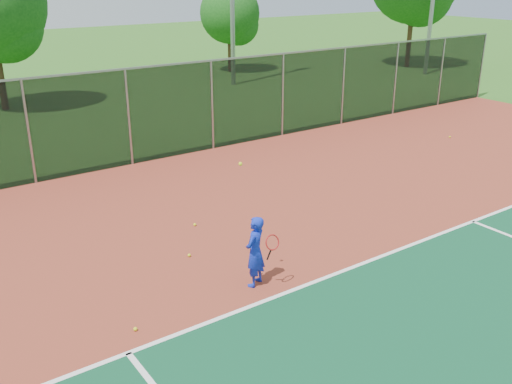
{
  "coord_description": "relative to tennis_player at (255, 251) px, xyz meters",
  "views": [
    {
      "loc": [
        -9.67,
        -4.39,
        5.75
      ],
      "look_at": [
        -3.09,
        5.0,
        1.3
      ],
      "focal_mm": 40.0,
      "sensor_mm": 36.0,
      "label": 1
    }
  ],
  "objects": [
    {
      "name": "court_apron",
      "position": [
        4.08,
        -1.61,
        -0.73
      ],
      "size": [
        30.0,
        20.0,
        0.02
      ],
      "primitive_type": "cube",
      "color": "maroon",
      "rests_on": "ground"
    },
    {
      "name": "fence_back",
      "position": [
        4.08,
        8.39,
        0.82
      ],
      "size": [
        30.0,
        0.06,
        3.03
      ],
      "color": "black",
      "rests_on": "court_apron"
    },
    {
      "name": "tennis_player",
      "position": [
        0.0,
        0.0,
        0.0
      ],
      "size": [
        0.62,
        0.69,
        2.54
      ],
      "color": "#1327BA",
      "rests_on": "court_apron"
    },
    {
      "name": "practice_ball_0",
      "position": [
        11.92,
        4.53,
        -0.69
      ],
      "size": [
        0.07,
        0.07,
        0.07
      ],
      "primitive_type": "sphere",
      "color": "yellow",
      "rests_on": "court_apron"
    },
    {
      "name": "practice_ball_1",
      "position": [
        -2.57,
        -0.1,
        -0.69
      ],
      "size": [
        0.07,
        0.07,
        0.07
      ],
      "primitive_type": "sphere",
      "color": "yellow",
      "rests_on": "court_apron"
    },
    {
      "name": "practice_ball_2",
      "position": [
        -0.5,
        1.76,
        -0.69
      ],
      "size": [
        0.07,
        0.07,
        0.07
      ],
      "primitive_type": "sphere",
      "color": "yellow",
      "rests_on": "court_apron"
    },
    {
      "name": "practice_ball_4",
      "position": [
        0.38,
        3.09,
        -0.69
      ],
      "size": [
        0.07,
        0.07,
        0.07
      ],
      "primitive_type": "sphere",
      "color": "yellow",
      "rests_on": "court_apron"
    },
    {
      "name": "tree_back_mid",
      "position": [
        13.5,
        21.75,
        2.52
      ],
      "size": [
        3.55,
        3.55,
        5.21
      ],
      "color": "#3B2215",
      "rests_on": "ground"
    }
  ]
}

